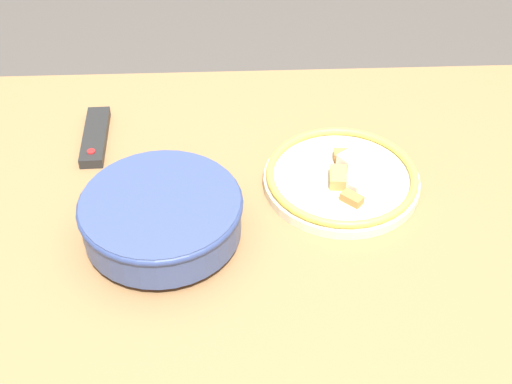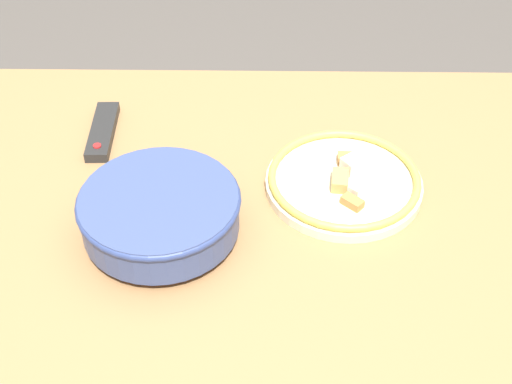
# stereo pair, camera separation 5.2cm
# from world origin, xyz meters

# --- Properties ---
(dining_table) EXTENTS (1.48, 0.90, 0.74)m
(dining_table) POSITION_xyz_m (0.00, 0.00, 0.66)
(dining_table) COLOR olive
(dining_table) RESTS_ON ground_plane
(noodle_bowl) EXTENTS (0.27, 0.27, 0.08)m
(noodle_bowl) POSITION_xyz_m (-0.16, -0.07, 0.79)
(noodle_bowl) COLOR #384775
(noodle_bowl) RESTS_ON dining_table
(food_plate) EXTENTS (0.29, 0.29, 0.05)m
(food_plate) POSITION_xyz_m (0.16, 0.05, 0.75)
(food_plate) COLOR beige
(food_plate) RESTS_ON dining_table
(tv_remote) EXTENTS (0.05, 0.18, 0.02)m
(tv_remote) POSITION_xyz_m (-0.31, 0.21, 0.75)
(tv_remote) COLOR black
(tv_remote) RESTS_ON dining_table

